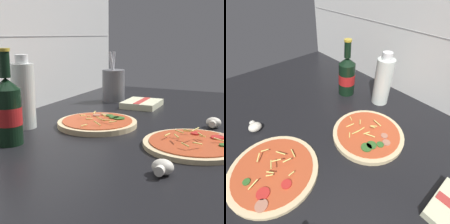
# 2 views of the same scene
# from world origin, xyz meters

# --- Properties ---
(counter_slab) EXTENTS (1.60, 0.90, 0.03)m
(counter_slab) POSITION_xyz_m (0.00, 0.00, 0.01)
(counter_slab) COLOR black
(counter_slab) RESTS_ON ground
(tile_backsplash) EXTENTS (1.60, 0.01, 0.60)m
(tile_backsplash) POSITION_xyz_m (0.00, 0.45, 0.30)
(tile_backsplash) COLOR white
(tile_backsplash) RESTS_ON ground
(pizza_near) EXTENTS (0.26, 0.26, 0.05)m
(pizza_near) POSITION_xyz_m (-0.11, -0.21, 0.03)
(pizza_near) COLOR beige
(pizza_near) RESTS_ON counter_slab
(pizza_far) EXTENTS (0.25, 0.25, 0.04)m
(pizza_far) POSITION_xyz_m (-0.02, 0.11, 0.03)
(pizza_far) COLOR beige
(pizza_far) RESTS_ON counter_slab
(beer_bottle) EXTENTS (0.07, 0.07, 0.25)m
(beer_bottle) POSITION_xyz_m (-0.28, 0.24, 0.12)
(beer_bottle) COLOR black
(beer_bottle) RESTS_ON counter_slab
(oil_bottle) EXTENTS (0.07, 0.07, 0.22)m
(oil_bottle) POSITION_xyz_m (-0.13, 0.31, 0.13)
(oil_bottle) COLOR silver
(oil_bottle) RESTS_ON counter_slab
(mushroom_left) EXTENTS (0.05, 0.05, 0.03)m
(mushroom_left) POSITION_xyz_m (0.11, -0.23, 0.04)
(mushroom_left) COLOR white
(mushroom_left) RESTS_ON counter_slab
(mushroom_right) EXTENTS (0.05, 0.05, 0.03)m
(mushroom_right) POSITION_xyz_m (-0.31, -0.18, 0.04)
(mushroom_right) COLOR white
(mushroom_right) RESTS_ON counter_slab
(utensil_crock) EXTENTS (0.10, 0.10, 0.21)m
(utensil_crock) POSITION_xyz_m (0.38, 0.23, 0.10)
(utensil_crock) COLOR slate
(utensil_crock) RESTS_ON counter_slab
(dish_towel) EXTENTS (0.16, 0.14, 0.03)m
(dish_towel) POSITION_xyz_m (0.32, 0.08, 0.04)
(dish_towel) COLOR beige
(dish_towel) RESTS_ON counter_slab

